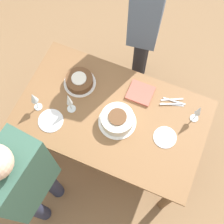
# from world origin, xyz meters

# --- Properties ---
(ground_plane) EXTENTS (12.00, 12.00, 0.00)m
(ground_plane) POSITION_xyz_m (0.00, 0.00, 0.00)
(ground_plane) COLOR #8E6B47
(dining_table) EXTENTS (1.39, 0.82, 0.76)m
(dining_table) POSITION_xyz_m (0.00, 0.00, 0.64)
(dining_table) COLOR brown
(dining_table) RESTS_ON ground_plane
(cake_center_white) EXTENTS (0.28, 0.28, 0.10)m
(cake_center_white) POSITION_xyz_m (-0.06, 0.04, 0.81)
(cake_center_white) COLOR white
(cake_center_white) RESTS_ON dining_table
(cake_front_chocolate) EXTENTS (0.25, 0.25, 0.08)m
(cake_front_chocolate) POSITION_xyz_m (0.33, -0.15, 0.80)
(cake_front_chocolate) COLOR white
(cake_front_chocolate) RESTS_ON dining_table
(wine_glass_near) EXTENTS (0.06, 0.06, 0.21)m
(wine_glass_near) POSITION_xyz_m (0.53, 0.16, 0.92)
(wine_glass_near) COLOR silver
(wine_glass_near) RESTS_ON dining_table
(wine_glass_far) EXTENTS (0.06, 0.06, 0.23)m
(wine_glass_far) POSITION_xyz_m (0.29, 0.07, 0.92)
(wine_glass_far) COLOR silver
(wine_glass_far) RESTS_ON dining_table
(wine_glass_extra) EXTENTS (0.06, 0.06, 0.20)m
(wine_glass_extra) POSITION_xyz_m (-0.56, -0.21, 0.90)
(wine_glass_extra) COLOR silver
(wine_glass_extra) RESTS_ON dining_table
(dessert_plate_left) EXTENTS (0.17, 0.17, 0.01)m
(dessert_plate_left) POSITION_xyz_m (-0.42, 0.01, 0.77)
(dessert_plate_left) COLOR silver
(dessert_plate_left) RESTS_ON dining_table
(dessert_plate_right) EXTENTS (0.19, 0.19, 0.01)m
(dessert_plate_right) POSITION_xyz_m (0.39, 0.22, 0.77)
(dessert_plate_right) COLOR silver
(dessert_plate_right) RESTS_ON dining_table
(fork_pile) EXTENTS (0.18, 0.12, 0.01)m
(fork_pile) POSITION_xyz_m (-0.38, -0.27, 0.77)
(fork_pile) COLOR silver
(fork_pile) RESTS_ON dining_table
(napkin_stack) EXTENTS (0.19, 0.17, 0.02)m
(napkin_stack) POSITION_xyz_m (-0.13, -0.24, 0.78)
(napkin_stack) COLOR #B75B4C
(napkin_stack) RESTS_ON dining_table
(person_cutting) EXTENTS (0.27, 0.43, 1.78)m
(person_cutting) POSITION_xyz_m (0.03, -0.75, 1.08)
(person_cutting) COLOR #232328
(person_cutting) RESTS_ON ground_plane
(person_watching) EXTENTS (0.26, 0.42, 1.56)m
(person_watching) POSITION_xyz_m (0.29, 0.70, 0.94)
(person_watching) COLOR #2D334C
(person_watching) RESTS_ON ground_plane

